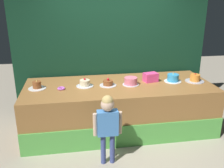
% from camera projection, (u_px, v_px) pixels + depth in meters
% --- Properties ---
extents(ground_plane, '(12.00, 12.00, 0.00)m').
position_uv_depth(ground_plane, '(126.00, 146.00, 4.07)').
color(ground_plane, '#ADA38E').
extents(stage_platform, '(3.31, 1.33, 0.85)m').
position_uv_depth(stage_platform, '(119.00, 107.00, 4.54)').
color(stage_platform, '#9E6B38').
rests_on(stage_platform, ground_plane).
extents(curtain_backdrop, '(3.83, 0.08, 2.63)m').
position_uv_depth(curtain_backdrop, '(112.00, 50.00, 4.95)').
color(curtain_backdrop, '#113823').
rests_on(curtain_backdrop, ground_plane).
extents(child_figure, '(0.41, 0.19, 1.06)m').
position_uv_depth(child_figure, '(108.00, 121.00, 3.45)').
color(child_figure, '#3F4C8C').
rests_on(child_figure, ground_plane).
extents(pink_box, '(0.28, 0.22, 0.16)m').
position_uv_depth(pink_box, '(151.00, 77.00, 4.55)').
color(pink_box, '#F54690').
rests_on(pink_box, stage_platform).
extents(donut, '(0.13, 0.13, 0.03)m').
position_uv_depth(donut, '(61.00, 88.00, 4.17)').
color(donut, '#CC66D8').
rests_on(donut, stage_platform).
extents(cake_far_left, '(0.30, 0.30, 0.16)m').
position_uv_depth(cake_far_left, '(37.00, 86.00, 4.19)').
color(cake_far_left, white).
rests_on(cake_far_left, stage_platform).
extents(cake_left, '(0.30, 0.30, 0.15)m').
position_uv_depth(cake_left, '(85.00, 83.00, 4.31)').
color(cake_left, silver).
rests_on(cake_left, stage_platform).
extents(cake_center_left, '(0.30, 0.30, 0.14)m').
position_uv_depth(cake_center_left, '(108.00, 83.00, 4.35)').
color(cake_center_left, silver).
rests_on(cake_center_left, stage_platform).
extents(cake_center_right, '(0.29, 0.29, 0.13)m').
position_uv_depth(cake_center_right, '(131.00, 81.00, 4.38)').
color(cake_center_right, silver).
rests_on(cake_center_right, stage_platform).
extents(cake_right, '(0.31, 0.31, 0.18)m').
position_uv_depth(cake_right, '(173.00, 78.00, 4.55)').
color(cake_right, white).
rests_on(cake_right, stage_platform).
extents(cake_far_right, '(0.34, 0.34, 0.16)m').
position_uv_depth(cake_far_right, '(195.00, 78.00, 4.56)').
color(cake_far_right, silver).
rests_on(cake_far_right, stage_platform).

